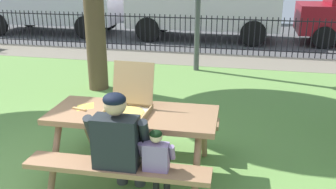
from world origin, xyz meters
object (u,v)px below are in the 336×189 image
at_px(pizza_slice_on_table, 84,107).
at_px(adult_at_table, 120,143).
at_px(picnic_table_foreground, 133,127).
at_px(pizza_box_open, 128,104).
at_px(child_at_table, 158,160).

height_order(pizza_slice_on_table, adult_at_table, adult_at_table).
height_order(picnic_table_foreground, adult_at_table, adult_at_table).
relative_size(pizza_box_open, child_at_table, 0.63).
bearing_deg(pizza_box_open, adult_at_table, -82.34).
height_order(pizza_box_open, adult_at_table, pizza_box_open).
bearing_deg(child_at_table, pizza_box_open, 130.83).
xyz_separation_m(picnic_table_foreground, pizza_slice_on_table, (-0.57, 0.03, 0.18)).
distance_m(picnic_table_foreground, pizza_slice_on_table, 0.60).
bearing_deg(picnic_table_foreground, pizza_box_open, -176.09).
relative_size(pizza_box_open, adult_at_table, 0.46).
bearing_deg(picnic_table_foreground, adult_at_table, -87.44).
relative_size(picnic_table_foreground, pizza_box_open, 3.37).
bearing_deg(adult_at_table, pizza_box_open, 97.66).
relative_size(picnic_table_foreground, adult_at_table, 1.55).
xyz_separation_m(picnic_table_foreground, child_at_table, (0.40, -0.52, -0.08)).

